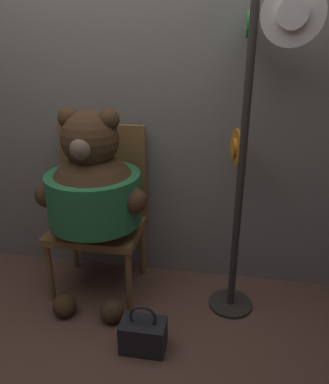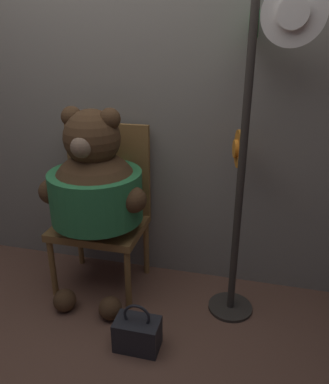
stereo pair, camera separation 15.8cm
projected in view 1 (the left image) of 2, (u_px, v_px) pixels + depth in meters
ground_plane at (105, 318)px, 2.34m from camera, size 14.00×14.00×0.00m
wall_back at (123, 80)px, 2.39m from camera, size 8.00×0.10×2.74m
chair at (100, 206)px, 2.50m from camera, size 0.58×0.46×1.10m
teddy_bear at (94, 192)px, 2.28m from camera, size 0.69×0.61×1.26m
hat_display_rack at (251, 135)px, 2.05m from camera, size 0.46×0.47×1.87m
handbag_on_ground at (143, 335)px, 2.07m from camera, size 0.25×0.16×0.29m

